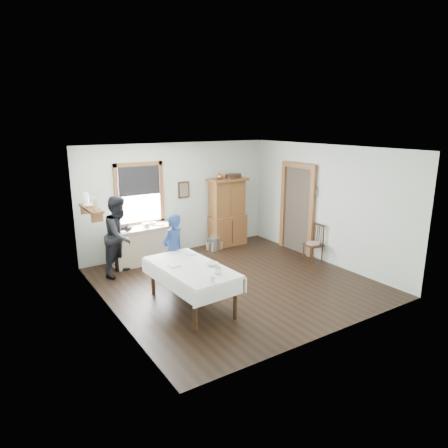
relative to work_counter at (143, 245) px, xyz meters
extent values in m
cube|color=black|center=(1.10, -2.13, -0.42)|extent=(5.00, 5.00, 0.01)
cube|color=white|center=(1.10, -2.13, 2.27)|extent=(5.00, 5.00, 0.01)
cube|color=silver|center=(1.10, 0.37, 0.93)|extent=(5.00, 0.01, 2.70)
cube|color=silver|center=(1.10, -4.63, 0.93)|extent=(5.00, 0.01, 2.70)
cube|color=silver|center=(-1.40, -2.13, 0.93)|extent=(0.01, 5.00, 2.70)
cube|color=silver|center=(3.60, -2.13, 0.93)|extent=(0.01, 5.00, 2.70)
cube|color=white|center=(0.10, 0.35, 1.13)|extent=(1.00, 0.02, 1.30)
cube|color=brown|center=(0.10, 0.33, 1.82)|extent=(1.18, 0.06, 0.09)
cube|color=brown|center=(0.10, 0.33, 0.43)|extent=(1.18, 0.06, 0.09)
cube|color=brown|center=(-0.44, 0.33, 1.13)|extent=(0.09, 0.06, 1.48)
cube|color=brown|center=(0.65, 0.33, 1.13)|extent=(0.09, 0.06, 1.48)
cube|color=black|center=(0.10, 0.31, 1.44)|extent=(0.98, 0.03, 0.66)
cube|color=#433A30|center=(3.57, -1.28, 0.63)|extent=(0.03, 0.90, 2.10)
cube|color=brown|center=(3.54, -1.79, 0.63)|extent=(0.08, 0.12, 2.10)
cube|color=brown|center=(3.54, -0.77, 0.63)|extent=(0.08, 0.12, 2.10)
cube|color=brown|center=(3.54, -1.28, 1.74)|extent=(0.08, 1.14, 0.12)
cube|color=brown|center=(-1.27, -0.63, 1.13)|extent=(0.24, 1.00, 0.04)
cube|color=brown|center=(-1.27, -1.03, 1.03)|extent=(0.22, 0.03, 0.18)
cube|color=brown|center=(-1.27, -0.23, 1.03)|extent=(0.22, 0.03, 0.18)
cube|color=tan|center=(-1.27, -0.93, 1.26)|extent=(0.03, 0.22, 0.24)
cylinder|color=white|center=(-1.27, -0.28, 1.26)|extent=(0.12, 0.12, 0.22)
cube|color=#371E13|center=(1.25, 0.33, 1.13)|extent=(0.30, 0.04, 0.40)
torus|color=black|center=(3.55, -1.83, 1.30)|extent=(0.01, 0.27, 0.27)
cube|color=tan|center=(0.00, 0.00, 0.00)|extent=(1.52, 0.68, 0.85)
cube|color=brown|center=(2.39, 0.09, 0.46)|extent=(1.04, 0.50, 1.77)
cube|color=white|center=(-0.15, -2.61, -0.05)|extent=(1.10, 1.94, 0.75)
cube|color=#371E13|center=(3.36, -2.07, 0.02)|extent=(0.43, 0.43, 0.89)
cube|color=#999CA1|center=(1.84, -0.10, -0.26)|extent=(0.33, 0.33, 0.32)
cube|color=#B18050|center=(1.88, -0.09, -0.32)|extent=(0.41, 0.33, 0.21)
imported|color=navy|center=(-0.01, -1.62, 0.26)|extent=(0.59, 0.49, 1.36)
imported|color=black|center=(-0.66, -0.41, 0.37)|extent=(0.97, 0.95, 1.58)
imported|color=white|center=(0.06, -3.16, 0.38)|extent=(0.17, 0.17, 0.10)
imported|color=white|center=(-0.21, -3.45, 0.37)|extent=(0.11, 0.11, 0.09)
imported|color=white|center=(0.19, -2.79, 0.36)|extent=(0.29, 0.29, 0.05)
imported|color=#73604C|center=(0.29, -0.09, 0.44)|extent=(0.28, 0.28, 0.02)
imported|color=white|center=(0.26, 0.10, 0.46)|extent=(0.27, 0.27, 0.06)
imported|color=white|center=(-1.27, -0.58, 1.17)|extent=(0.22, 0.22, 0.05)
camera|label=1|loc=(-3.20, -8.41, 2.77)|focal=32.00mm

